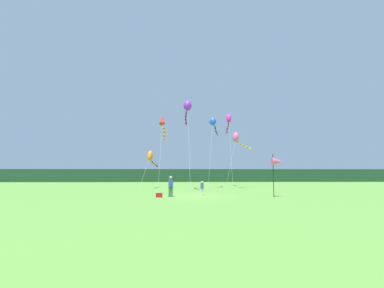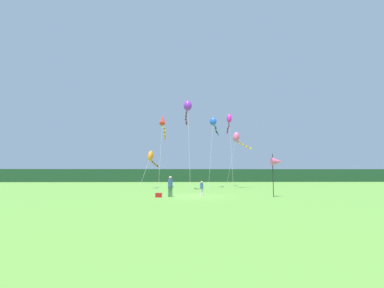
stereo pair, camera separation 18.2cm
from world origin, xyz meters
name	(u,v)px [view 1 (the left image)]	position (x,y,z in m)	size (l,w,h in m)	color
ground_plane	(195,196)	(0.00, 0.00, 0.00)	(120.00, 120.00, 0.00)	#5B9338
distant_treeline	(186,176)	(0.00, 45.00, 1.49)	(108.00, 2.43, 2.99)	#1E4228
person_adult	(171,185)	(-2.00, -0.82, 0.95)	(0.37, 0.37, 1.70)	#3F724C
person_child	(202,187)	(0.66, 0.50, 0.71)	(0.28, 0.28, 1.26)	silver
cooler_box	(159,195)	(-2.92, -1.15, 0.18)	(0.52, 0.38, 0.35)	red
banner_flag_pole	(277,162)	(6.78, -1.11, 2.86)	(0.90, 0.70, 3.53)	black
kite_magenta	(229,120)	(6.10, 19.16, 10.06)	(0.84, 9.35, 11.08)	#B2B2B2
kite_blue	(213,123)	(3.25, 14.76, 8.87)	(2.35, 7.95, 9.69)	#B2B2B2
kite_purple	(187,107)	(-0.43, 9.33, 9.77)	(1.02, 8.53, 10.66)	#B2B2B2
kite_red	(163,123)	(-3.67, 14.37, 8.77)	(0.80, 10.40, 9.85)	#B2B2B2
kite_orange	(151,157)	(-5.15, 13.84, 4.09)	(1.71, 7.47, 5.12)	#B2B2B2
kite_rainbow	(237,138)	(6.31, 13.84, 6.65)	(4.33, 4.03, 7.53)	#B2B2B2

